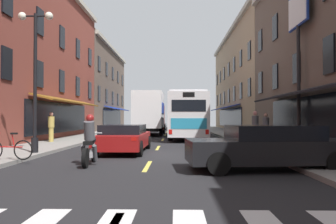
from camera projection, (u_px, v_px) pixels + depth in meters
ground_plane at (154, 155)px, 14.26m from camera, size 34.80×80.00×0.10m
lane_centre_dashes at (154, 155)px, 14.01m from camera, size 0.14×73.90×0.01m
sidewalk_left at (16, 152)px, 14.39m from camera, size 3.00×80.00×0.14m
sidewalk_right at (295, 153)px, 14.13m from camera, size 3.00×80.00×0.14m
billboard_sign at (298, 29)px, 16.88m from camera, size 0.40×2.54×7.74m
transit_bus at (187, 115)px, 26.25m from camera, size 2.80×12.19×3.30m
box_truck at (150, 113)px, 30.21m from camera, size 2.53×7.67×3.74m
sedan_near at (124, 138)px, 15.06m from camera, size 2.08×4.83×1.24m
sedan_mid at (158, 125)px, 40.24m from camera, size 2.00×4.47×1.30m
sedan_far at (268, 147)px, 9.98m from camera, size 4.81×2.34×1.32m
motorcycle_rider at (90, 143)px, 11.02m from camera, size 0.62×2.07×1.66m
bicycle_near at (8, 149)px, 11.26m from camera, size 1.71×0.48×0.91m
pedestrian_near at (51, 126)px, 19.79m from camera, size 0.41×0.53×1.73m
pedestrian_far at (266, 128)px, 18.94m from camera, size 0.36×0.36×1.66m
pedestrian_rear at (255, 127)px, 18.16m from camera, size 0.36×0.36×1.77m
street_lamp_twin at (35, 75)px, 13.67m from camera, size 1.42×0.32×5.71m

